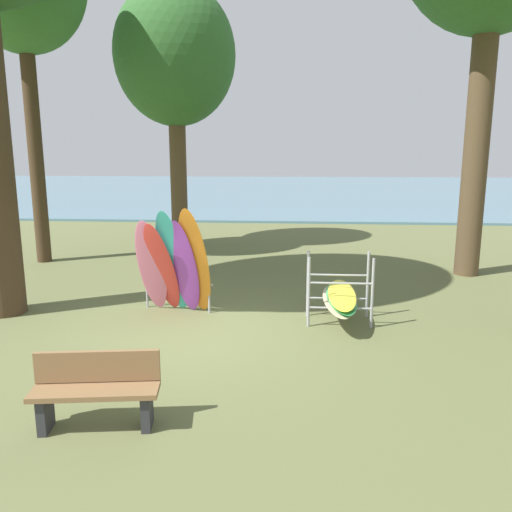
% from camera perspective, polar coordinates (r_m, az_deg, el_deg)
% --- Properties ---
extents(ground_plane, '(80.00, 80.00, 0.00)m').
position_cam_1_polar(ground_plane, '(8.98, -7.55, -8.43)').
color(ground_plane, '#60663D').
extents(lake_water, '(80.00, 36.00, 0.10)m').
position_cam_1_polar(lake_water, '(39.80, 1.62, 7.36)').
color(lake_water, slate).
rests_on(lake_water, ground).
extents(tree_far_left_back, '(3.68, 3.68, 8.00)m').
position_cam_1_polar(tree_far_left_back, '(16.90, -8.95, 20.88)').
color(tree_far_left_back, brown).
rests_on(tree_far_left_back, ground).
extents(leaning_board_pile, '(1.50, 1.03, 2.09)m').
position_cam_1_polar(leaning_board_pile, '(9.72, -9.12, -1.04)').
color(leaning_board_pile, pink).
rests_on(leaning_board_pile, ground).
extents(board_storage_rack, '(1.15, 2.12, 1.25)m').
position_cam_1_polar(board_storage_rack, '(9.45, 9.26, -4.46)').
color(board_storage_rack, '#9EA0A5').
rests_on(board_storage_rack, ground).
extents(park_bench, '(1.44, 0.60, 0.85)m').
position_cam_1_polar(park_bench, '(6.22, -17.24, -13.84)').
color(park_bench, '#2D2D33').
rests_on(park_bench, ground).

